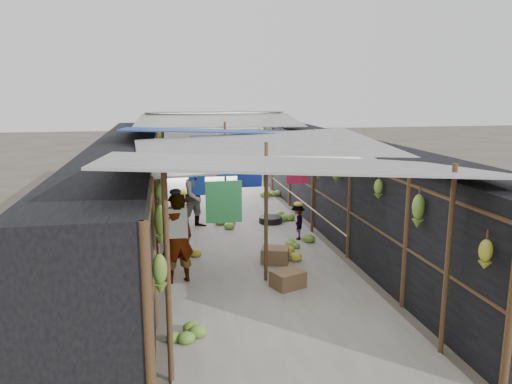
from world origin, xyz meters
TOP-DOWN VIEW (x-y plane):
  - ground at (0.00, 0.00)m, footprint 80.00×80.00m
  - aisle_slab at (0.00, 6.50)m, footprint 3.60×16.00m
  - stall_left at (-2.70, 6.50)m, footprint 1.40×15.00m
  - stall_right at (2.70, 6.50)m, footprint 1.40×15.00m
  - crate_near at (0.39, 3.93)m, footprint 0.66×0.59m
  - crate_mid at (0.32, 2.59)m, footprint 0.66×0.60m
  - crate_back at (-0.08, 9.60)m, footprint 0.47×0.42m
  - black_basin at (0.96, 7.01)m, footprint 0.62×0.62m
  - vendor_elderly at (-1.62, 3.22)m, footprint 0.71×0.57m
  - shopper_blue at (-0.99, 6.93)m, footprint 1.04×0.96m
  - vendor_seated at (1.27, 5.42)m, footprint 0.45×0.62m
  - market_canopy at (0.02, 6.83)m, footprint 5.62×15.20m
  - hanging_bananas at (0.06, 6.23)m, footprint 3.95×14.19m
  - floor_bananas at (-0.20, 6.93)m, footprint 3.91×10.66m

SIDE VIEW (x-z plane):
  - ground at x=0.00m, z-range 0.00..0.00m
  - aisle_slab at x=0.00m, z-range 0.00..0.02m
  - black_basin at x=0.96m, z-range 0.00..0.19m
  - crate_back at x=-0.08m, z-range 0.00..0.25m
  - floor_bananas at x=-0.20m, z-range -0.02..0.33m
  - crate_mid at x=0.32m, z-range 0.00..0.32m
  - crate_near at x=0.39m, z-range 0.00..0.33m
  - vendor_seated at x=1.27m, z-range 0.00..0.87m
  - vendor_elderly at x=-1.62m, z-range 0.00..1.71m
  - shopper_blue at x=-0.99m, z-range 0.00..1.71m
  - stall_left at x=-2.70m, z-range 0.00..2.30m
  - stall_right at x=2.70m, z-range 0.00..2.30m
  - hanging_bananas at x=0.06m, z-range 1.27..2.09m
  - market_canopy at x=0.02m, z-range 1.02..3.79m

